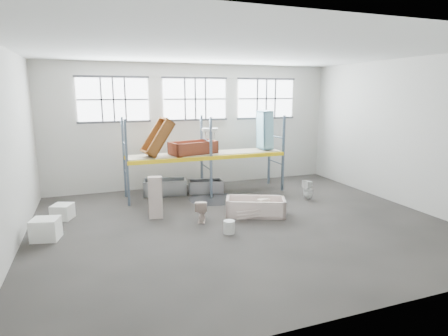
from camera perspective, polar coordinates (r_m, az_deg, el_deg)
name	(u,v)px	position (r m, az deg, el deg)	size (l,w,h in m)	color
floor	(241,224)	(11.17, 2.66, -8.78)	(12.00, 10.00, 0.10)	#45403C
ceiling	(243,48)	(10.53, 2.94, 18.19)	(12.00, 10.00, 0.10)	silver
wall_back	(195,126)	(15.31, -4.58, 6.58)	(12.00, 0.10, 5.00)	#B8B4A9
wall_front	(363,179)	(6.28, 20.89, -1.57)	(12.00, 0.10, 5.00)	#ABA79D
wall_left	(2,152)	(9.95, -31.36, 2.14)	(0.10, 10.00, 5.00)	#B6B2A7
wall_right	(404,133)	(14.04, 26.31, 4.95)	(0.10, 10.00, 5.00)	#AAA79E
window_left	(113,100)	(14.62, -16.90, 10.20)	(2.60, 0.04, 1.60)	white
window_mid	(195,99)	(15.14, -4.53, 10.69)	(2.60, 0.04, 1.60)	white
window_right	(266,99)	(16.29, 6.57, 10.72)	(2.60, 0.04, 1.60)	white
rack_upright_la	(127,163)	(12.81, -14.92, 0.70)	(0.08, 0.08, 3.00)	slate
rack_upright_lb	(124,158)	(13.99, -15.38, 1.58)	(0.08, 0.08, 3.00)	slate
rack_upright_ma	(211,158)	(13.40, -2.05, 1.56)	(0.08, 0.08, 3.00)	slate
rack_upright_mb	(202,153)	(14.53, -3.51, 2.34)	(0.08, 0.08, 3.00)	slate
rack_upright_ra	(283,154)	(14.59, 9.24, 2.25)	(0.08, 0.08, 3.00)	slate
rack_upright_rb	(269,149)	(15.63, 7.10, 2.94)	(0.08, 0.08, 3.00)	slate
rack_beam_front	(211,158)	(13.40, -2.05, 1.56)	(6.00, 0.10, 0.14)	yellow
rack_beam_back	(202,153)	(14.53, -3.51, 2.34)	(6.00, 0.10, 0.14)	yellow
shelf_deck	(206,153)	(13.95, -2.81, 2.29)	(5.90, 1.10, 0.03)	gray
wet_patch	(213,199)	(13.56, -1.74, -4.82)	(1.80, 1.80, 0.00)	black
bathtub_beige	(255,207)	(11.78, 4.94, -6.05)	(1.87, 0.88, 0.55)	beige
cistern_spare	(263,205)	(12.01, 6.18, -5.70)	(0.41, 0.19, 0.39)	beige
sink_in_tub	(253,210)	(11.83, 4.62, -6.55)	(0.43, 0.43, 0.15)	#F1E0CA
toilet_beige	(201,210)	(11.24, -3.54, -6.58)	(0.37, 0.66, 0.67)	#F2D7C8
cistern_tall	(155,197)	(11.57, -10.67, -4.54)	(0.43, 0.28, 1.32)	beige
toilet_white	(308,190)	(13.71, 13.00, -3.33)	(0.33, 0.34, 0.74)	white
steel_tub_left	(165,187)	(14.22, -9.22, -2.96)	(1.61, 0.75, 0.59)	#AFB4B9
steel_tub_right	(206,186)	(14.33, -2.88, -2.90)	(1.35, 0.63, 0.49)	#A7A8AE
rust_tub_flat	(193,148)	(13.78, -4.83, 3.16)	(1.75, 0.82, 0.49)	maroon
rust_tub_tilted	(158,137)	(13.29, -10.33, 4.76)	(1.43, 0.67, 0.40)	brown
sink_on_shelf	(210,141)	(13.52, -2.21, 4.20)	(0.60, 0.46, 0.54)	silver
blue_tub_upright	(265,130)	(14.75, 6.38, 5.94)	(1.52, 0.71, 0.43)	#7FBBD0
bucket	(229,227)	(10.30, 0.80, -9.20)	(0.31, 0.31, 0.36)	silver
carton_near	(46,229)	(10.94, -26.09, -8.58)	(0.68, 0.58, 0.58)	white
carton_far	(63,212)	(12.45, -23.92, -6.26)	(0.56, 0.56, 0.47)	silver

